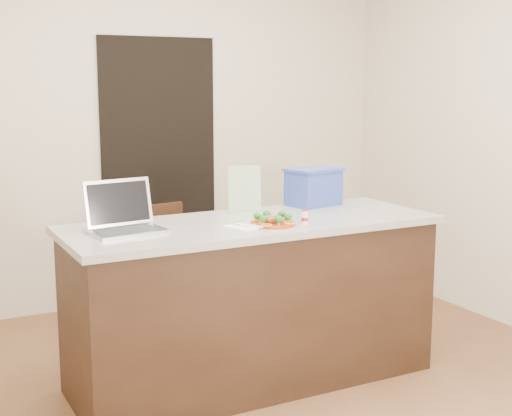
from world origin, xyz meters
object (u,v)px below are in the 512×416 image
island (252,301)px  yogurt_bottle (305,218)px  napkin (245,226)px  laptop (123,217)px  blue_box (313,186)px  plate (273,223)px  chair (162,264)px

island → yogurt_bottle: yogurt_bottle is taller
napkin → laptop: size_ratio=0.44×
blue_box → yogurt_bottle: bearing=-138.6°
island → blue_box: 0.85m
napkin → blue_box: 0.80m
plate → laptop: bearing=163.2°
chair → blue_box: bearing=-46.7°
blue_box → chair: (-0.77, 0.61, -0.54)m
yogurt_bottle → blue_box: (0.35, 0.48, 0.08)m
blue_box → laptop: bearing=177.1°
plate → laptop: 0.78m
yogurt_bottle → island: bearing=136.5°
plate → yogurt_bottle: yogurt_bottle is taller
napkin → chair: 1.11m
blue_box → island: bearing=-166.1°
laptop → napkin: bearing=-26.0°
napkin → blue_box: (0.68, 0.41, 0.11)m
island → plate: (0.04, -0.16, 0.47)m
island → plate: size_ratio=8.55×
napkin → blue_box: blue_box is taller
blue_box → chair: blue_box is taller
plate → chair: (-0.25, 1.04, -0.43)m
napkin → yogurt_bottle: 0.33m
yogurt_bottle → blue_box: size_ratio=0.21×
plate → yogurt_bottle: size_ratio=3.10×
napkin → yogurt_bottle: (0.32, -0.07, 0.03)m
laptop → chair: laptop is taller
plate → blue_box: size_ratio=0.67×
island → laptop: (-0.71, 0.07, 0.53)m
island → chair: island is taller
laptop → blue_box: 1.29m
napkin → yogurt_bottle: bearing=-11.7°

